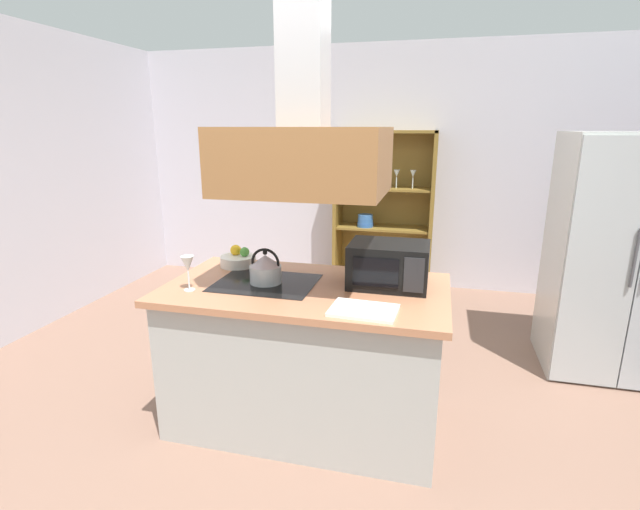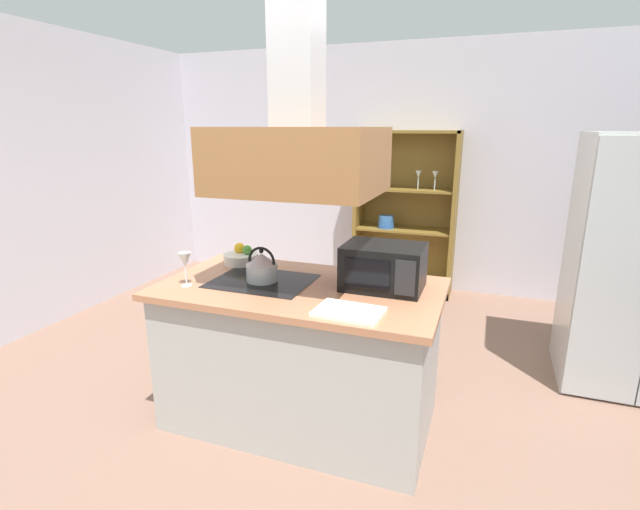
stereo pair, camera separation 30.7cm
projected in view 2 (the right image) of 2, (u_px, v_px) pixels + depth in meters
ground_plane at (319, 427)px, 2.93m from camera, size 7.80×7.80×0.00m
wall_back at (411, 170)px, 5.29m from camera, size 6.00×0.12×2.70m
kitchen_island at (301, 354)px, 2.91m from camera, size 1.67×0.94×0.90m
range_hood at (298, 139)px, 2.57m from camera, size 0.90×0.70×1.24m
dish_cabinet at (405, 222)px, 5.24m from camera, size 1.09×0.40×1.78m
kettle at (262, 267)px, 2.85m from camera, size 0.19×0.19×0.21m
cutting_board at (349, 312)px, 2.38m from camera, size 0.35×0.26×0.02m
microwave at (384, 267)px, 2.72m from camera, size 0.46×0.35×0.26m
wine_glass_on_counter at (185, 261)px, 2.75m from camera, size 0.08×0.08×0.21m
fruit_bowl at (241, 257)px, 3.24m from camera, size 0.24×0.24×0.14m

